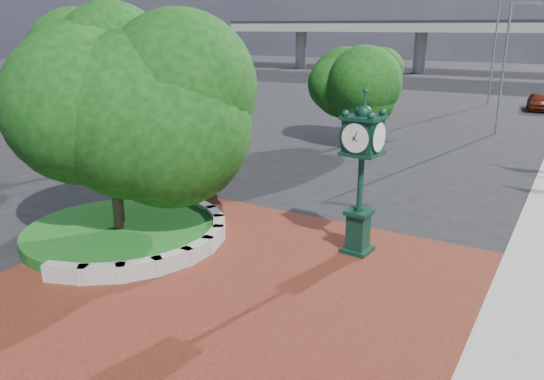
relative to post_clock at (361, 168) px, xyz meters
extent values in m
plane|color=black|center=(-2.08, -2.87, -2.69)|extent=(200.00, 200.00, 0.00)
cube|color=maroon|center=(-2.08, -3.87, -2.67)|extent=(12.00, 12.00, 0.04)
cube|color=#9E9B93|center=(-5.99, -5.88, -2.42)|extent=(1.29, 0.76, 0.54)
cube|color=#9E9B93|center=(-5.14, -5.41, -2.42)|extent=(1.20, 1.04, 0.54)
cube|color=#9E9B93|center=(-4.46, -4.70, -2.42)|extent=(1.00, 1.22, 0.54)
cube|color=#9E9B93|center=(-4.03, -3.83, -2.42)|extent=(0.71, 1.30, 0.54)
cube|color=#9E9B93|center=(-3.88, -2.87, -2.42)|extent=(0.35, 1.25, 0.54)
cube|color=#9E9B93|center=(-4.03, -1.91, -2.42)|extent=(0.71, 1.30, 0.54)
cube|color=#9E9B93|center=(-4.46, -1.03, -2.42)|extent=(1.00, 1.22, 0.54)
cube|color=#9E9B93|center=(-5.14, -0.33, -2.42)|extent=(1.20, 1.04, 0.54)
cube|color=#9E9B93|center=(-5.99, 0.14, -2.42)|extent=(1.29, 0.76, 0.54)
cylinder|color=#164F1A|center=(-7.08, -2.87, -2.49)|extent=(6.10, 6.10, 0.40)
cube|color=#9E9B93|center=(-2.08, 67.13, 3.81)|extent=(90.00, 12.00, 1.20)
cube|color=black|center=(-2.08, 67.13, 4.61)|extent=(90.00, 12.00, 0.40)
cylinder|color=#9E9B93|center=(-37.08, 67.13, 0.31)|extent=(1.80, 1.80, 6.00)
cylinder|color=#9E9B93|center=(-17.08, 67.13, 0.31)|extent=(1.80, 1.80, 6.00)
cylinder|color=#38281C|center=(-7.08, -2.87, -1.60)|extent=(0.36, 0.36, 2.17)
sphere|color=#0F370F|center=(-7.08, -2.87, 1.04)|extent=(5.20, 5.20, 5.20)
cylinder|color=#38281C|center=(-15.08, 2.13, -1.46)|extent=(0.36, 0.36, 2.45)
sphere|color=#0F370F|center=(-15.08, 2.13, 1.44)|extent=(5.60, 5.60, 5.60)
cylinder|color=#38281C|center=(-6.08, 15.13, -1.72)|extent=(0.36, 0.36, 1.92)
sphere|color=#0F370F|center=(-6.08, 15.13, 0.56)|extent=(4.40, 4.40, 4.40)
cube|color=black|center=(0.00, 0.00, -2.60)|extent=(0.88, 0.88, 0.16)
cube|color=black|center=(0.00, 0.00, -1.97)|extent=(0.61, 0.61, 1.13)
cube|color=black|center=(0.00, 0.00, -1.37)|extent=(0.77, 0.77, 0.12)
cylinder|color=black|center=(0.00, 0.00, -0.43)|extent=(0.18, 0.18, 1.75)
cube|color=black|center=(0.00, 0.00, 0.97)|extent=(0.99, 0.99, 0.93)
cylinder|color=white|center=(-0.04, -0.48, 0.97)|extent=(0.83, 0.12, 0.82)
cylinder|color=white|center=(0.04, 0.48, 0.97)|extent=(0.83, 0.12, 0.82)
cylinder|color=white|center=(-0.48, 0.04, 0.97)|extent=(0.12, 0.83, 0.82)
cylinder|color=white|center=(0.48, -0.04, 0.97)|extent=(0.12, 0.83, 0.82)
sphere|color=black|center=(0.00, 0.00, 1.61)|extent=(0.45, 0.45, 0.45)
cone|color=black|center=(0.00, 0.00, 1.95)|extent=(0.19, 0.19, 0.51)
imported|color=#641E0E|center=(1.99, 34.91, -1.97)|extent=(2.25, 4.39, 1.43)
cylinder|color=slate|center=(0.61, 22.30, 1.31)|extent=(0.14, 0.14, 8.00)
cube|color=slate|center=(1.40, 22.43, 5.31)|extent=(1.60, 0.38, 0.11)
cube|color=slate|center=(2.10, 22.53, 5.22)|extent=(0.47, 0.29, 0.13)
cylinder|color=slate|center=(-2.22, 36.79, 1.76)|extent=(0.16, 0.16, 8.89)
cube|color=slate|center=(-0.55, 36.79, 6.10)|extent=(0.49, 0.25, 0.15)
camera|label=1|loc=(5.37, -14.21, 3.95)|focal=35.00mm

